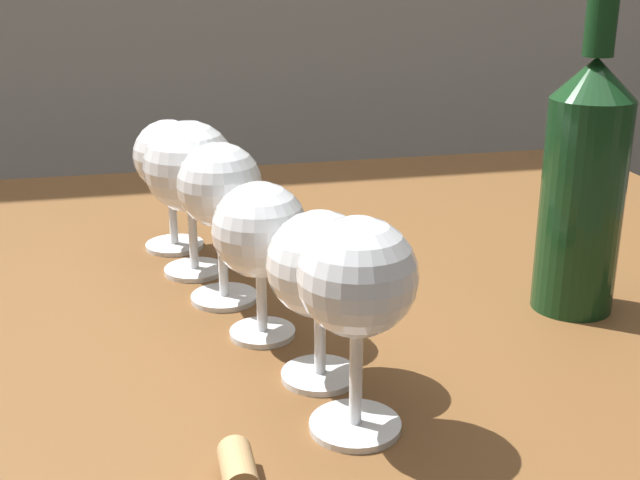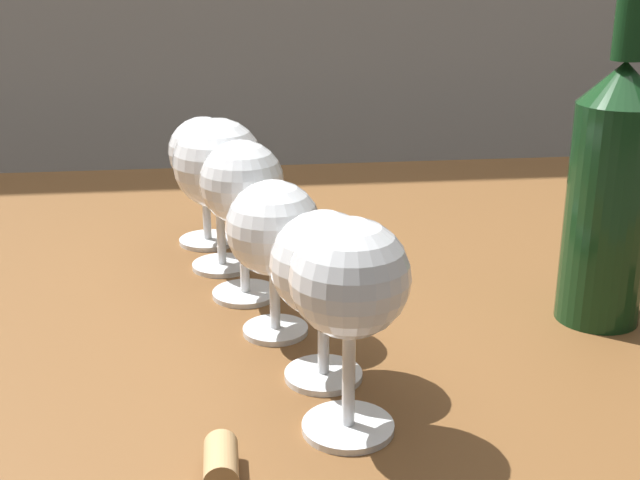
# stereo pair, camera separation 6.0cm
# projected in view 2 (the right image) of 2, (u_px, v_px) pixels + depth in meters

# --- Properties ---
(dining_table) EXTENTS (1.30, 0.86, 0.73)m
(dining_table) POSITION_uv_depth(u_px,v_px,m) (230.00, 353.00, 0.88)
(dining_table) COLOR brown
(dining_table) RESTS_ON ground_plane
(wine_glass_rose) EXTENTS (0.08, 0.08, 0.15)m
(wine_glass_rose) POSITION_uv_depth(u_px,v_px,m) (346.00, 285.00, 0.54)
(wine_glass_rose) COLOR white
(wine_glass_rose) RESTS_ON dining_table
(wine_glass_chardonnay) EXTENTS (0.08, 0.08, 0.13)m
(wine_glass_chardonnay) POSITION_uv_depth(u_px,v_px,m) (320.00, 269.00, 0.61)
(wine_glass_chardonnay) COLOR white
(wine_glass_chardonnay) RESTS_ON dining_table
(wine_glass_port) EXTENTS (0.08, 0.08, 0.14)m
(wine_glass_port) POSITION_uv_depth(u_px,v_px,m) (270.00, 233.00, 0.69)
(wine_glass_port) COLOR white
(wine_glass_port) RESTS_ON dining_table
(wine_glass_cabernet) EXTENTS (0.08, 0.08, 0.15)m
(wine_glass_cabernet) POSITION_uv_depth(u_px,v_px,m) (239.00, 186.00, 0.76)
(wine_glass_cabernet) COLOR white
(wine_glass_cabernet) RESTS_ON dining_table
(wine_glass_merlot) EXTENTS (0.09, 0.09, 0.16)m
(wine_glass_merlot) POSITION_uv_depth(u_px,v_px,m) (215.00, 165.00, 0.83)
(wine_glass_merlot) COLOR white
(wine_glass_merlot) RESTS_ON dining_table
(wine_glass_amber) EXTENTS (0.08, 0.08, 0.14)m
(wine_glass_amber) POSITION_uv_depth(u_px,v_px,m) (201.00, 156.00, 0.90)
(wine_glass_amber) COLOR white
(wine_glass_amber) RESTS_ON dining_table
(wine_bottle) EXTENTS (0.07, 0.07, 0.31)m
(wine_bottle) POSITION_uv_depth(u_px,v_px,m) (608.00, 187.00, 0.71)
(wine_bottle) COLOR #143819
(wine_bottle) RESTS_ON dining_table
(cork) EXTENTS (0.02, 0.04, 0.02)m
(cork) POSITION_uv_depth(u_px,v_px,m) (217.00, 463.00, 0.52)
(cork) COLOR tan
(cork) RESTS_ON dining_table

